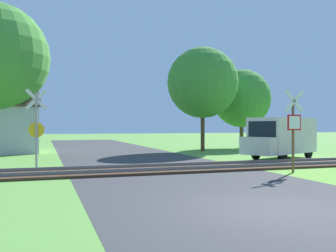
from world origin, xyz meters
TOP-DOWN VIEW (x-y plane):
  - ground_plane at (0.00, 0.00)m, footprint 160.00×160.00m
  - road_asphalt at (0.00, 2.00)m, footprint 7.55×80.00m
  - rail_track at (0.00, 7.50)m, footprint 60.00×2.60m
  - stop_sign_near at (4.49, 5.21)m, footprint 0.88×0.15m
  - crossing_sign_far at (-4.91, 9.52)m, footprint 0.88×0.16m
  - tree_right at (6.19, 17.74)m, footprint 5.08×5.08m
  - tree_far at (10.78, 20.30)m, footprint 4.75×4.75m
  - mail_truck at (7.66, 10.48)m, footprint 5.22×3.78m

SIDE VIEW (x-z plane):
  - ground_plane at x=0.00m, z-range 0.00..0.00m
  - road_asphalt at x=0.00m, z-range 0.00..0.01m
  - rail_track at x=0.00m, z-range -0.05..0.17m
  - mail_truck at x=7.66m, z-range 0.12..2.36m
  - stop_sign_near at x=4.49m, z-range 0.21..3.41m
  - crossing_sign_far at x=-4.91m, z-range 0.18..3.53m
  - tree_far at x=10.78m, z-range 0.84..7.28m
  - tree_right at x=6.19m, z-range 1.18..8.62m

